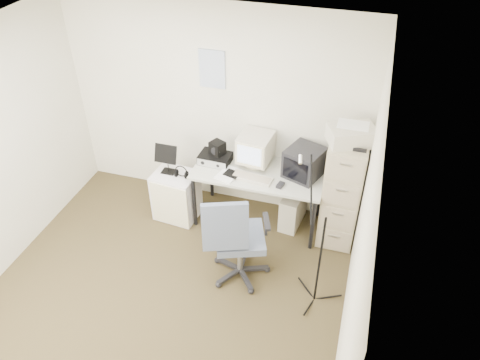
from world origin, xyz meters
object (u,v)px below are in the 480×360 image
(desk, at_px, (258,196))
(side_cart, at_px, (176,195))
(filing_cabinet, at_px, (342,190))
(office_chair, at_px, (240,236))

(desk, distance_m, side_cart, 1.00)
(filing_cabinet, relative_size, desk, 0.87)
(filing_cabinet, relative_size, office_chair, 1.18)
(side_cart, bearing_deg, office_chair, -29.62)
(filing_cabinet, height_order, desk, filing_cabinet)
(desk, xyz_separation_m, side_cart, (-0.98, -0.20, -0.06))
(desk, height_order, side_cart, desk)
(filing_cabinet, height_order, side_cart, filing_cabinet)
(filing_cabinet, bearing_deg, side_cart, -173.30)
(office_chair, xyz_separation_m, side_cart, (-1.02, 0.70, -0.24))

